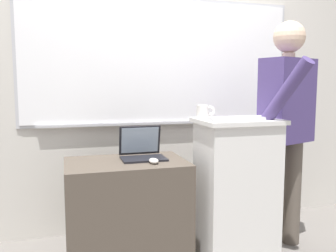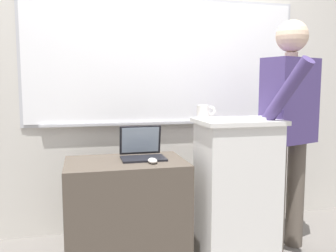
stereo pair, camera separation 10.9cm
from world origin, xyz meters
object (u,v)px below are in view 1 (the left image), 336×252
object	(u,v)px
lectern_podium	(236,189)
coffee_mug	(203,111)
computer_mouse_by_laptop	(154,161)
wireless_keyboard	(239,118)
person_presenter	(287,120)
laptop	(142,149)
side_desk	(127,213)

from	to	relation	value
lectern_podium	coffee_mug	world-z (taller)	coffee_mug
lectern_podium	coffee_mug	distance (m)	0.59
lectern_podium	computer_mouse_by_laptop	world-z (taller)	lectern_podium
lectern_podium	wireless_keyboard	size ratio (longest dim) A/B	2.30
person_presenter	laptop	distance (m)	1.08
side_desk	lectern_podium	bearing A→B (deg)	-10.17
lectern_podium	person_presenter	world-z (taller)	person_presenter
side_desk	person_presenter	bearing A→B (deg)	-4.03
lectern_podium	laptop	size ratio (longest dim) A/B	3.31
person_presenter	wireless_keyboard	distance (m)	0.45
computer_mouse_by_laptop	coffee_mug	world-z (taller)	coffee_mug
laptop	computer_mouse_by_laptop	bearing A→B (deg)	-78.75
side_desk	coffee_mug	size ratio (longest dim) A/B	5.85
wireless_keyboard	coffee_mug	bearing A→B (deg)	133.84
laptop	lectern_podium	bearing A→B (deg)	-18.36
lectern_podium	computer_mouse_by_laptop	xyz separation A→B (m)	(-0.59, 0.01, 0.23)
side_desk	wireless_keyboard	distance (m)	1.00
side_desk	wireless_keyboard	size ratio (longest dim) A/B	1.85
wireless_keyboard	computer_mouse_by_laptop	bearing A→B (deg)	173.34
side_desk	laptop	world-z (taller)	laptop
lectern_podium	coffee_mug	bearing A→B (deg)	145.18
computer_mouse_by_laptop	wireless_keyboard	bearing A→B (deg)	-6.66
lectern_podium	side_desk	world-z (taller)	lectern_podium
lectern_podium	wireless_keyboard	distance (m)	0.51
computer_mouse_by_laptop	coffee_mug	bearing A→B (deg)	17.23
wireless_keyboard	person_presenter	bearing A→B (deg)	13.28
wireless_keyboard	coffee_mug	xyz separation A→B (m)	(-0.18, 0.19, 0.04)
wireless_keyboard	laptop	bearing A→B (deg)	156.96
person_presenter	wireless_keyboard	xyz separation A→B (m)	(-0.44, -0.10, 0.03)
laptop	computer_mouse_by_laptop	size ratio (longest dim) A/B	3.01
person_presenter	coffee_mug	size ratio (longest dim) A/B	12.25
wireless_keyboard	computer_mouse_by_laptop	world-z (taller)	wireless_keyboard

